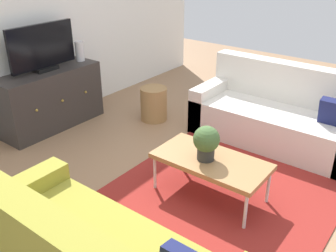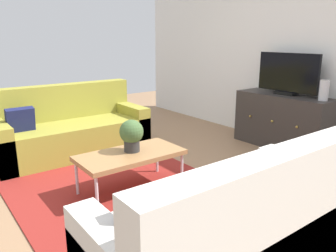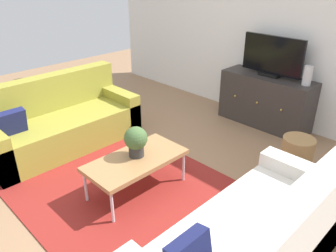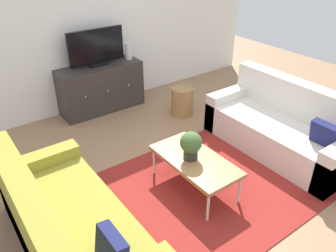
% 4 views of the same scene
% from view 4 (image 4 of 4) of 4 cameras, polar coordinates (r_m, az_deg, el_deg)
% --- Properties ---
extents(ground_plane, '(10.00, 10.00, 0.00)m').
position_cam_4_polar(ground_plane, '(3.83, 3.65, -9.95)').
color(ground_plane, '#997251').
extents(wall_back, '(6.40, 0.12, 2.70)m').
position_cam_4_polar(wall_back, '(5.26, -14.55, 16.98)').
color(wall_back, white).
rests_on(wall_back, ground_plane).
extents(area_rug, '(2.50, 1.90, 0.01)m').
position_cam_4_polar(area_rug, '(3.74, 5.14, -11.05)').
color(area_rug, maroon).
rests_on(area_rug, ground_plane).
extents(couch_left_side, '(0.81, 1.87, 0.86)m').
position_cam_4_polar(couch_left_side, '(3.07, -16.96, -16.70)').
color(couch_left_side, olive).
rests_on(couch_left_side, ground_plane).
extents(couch_right_side, '(0.81, 1.87, 0.86)m').
position_cam_4_polar(couch_right_side, '(4.53, 18.86, -0.44)').
color(couch_right_side, silver).
rests_on(couch_right_side, ground_plane).
extents(coffee_table, '(0.51, 1.00, 0.39)m').
position_cam_4_polar(coffee_table, '(3.59, 4.57, -5.93)').
color(coffee_table, '#A37547').
rests_on(coffee_table, ground_plane).
extents(potted_plant, '(0.23, 0.23, 0.31)m').
position_cam_4_polar(potted_plant, '(3.48, 3.89, -3.12)').
color(potted_plant, '#2D2D2D').
rests_on(potted_plant, coffee_table).
extents(tv_console, '(1.28, 0.47, 0.72)m').
position_cam_4_polar(tv_console, '(5.35, -11.22, 6.34)').
color(tv_console, '#332D2B').
rests_on(tv_console, ground_plane).
extents(flat_screen_tv, '(0.86, 0.16, 0.54)m').
position_cam_4_polar(flat_screen_tv, '(5.15, -12.01, 12.79)').
color(flat_screen_tv, black).
rests_on(flat_screen_tv, tv_console).
extents(glass_vase, '(0.11, 0.11, 0.25)m').
position_cam_4_polar(glass_vase, '(5.40, -6.69, 12.42)').
color(glass_vase, silver).
rests_on(glass_vase, tv_console).
extents(wicker_basket, '(0.34, 0.34, 0.43)m').
position_cam_4_polar(wicker_basket, '(5.16, 2.43, 4.24)').
color(wicker_basket, '#9E7547').
rests_on(wicker_basket, ground_plane).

